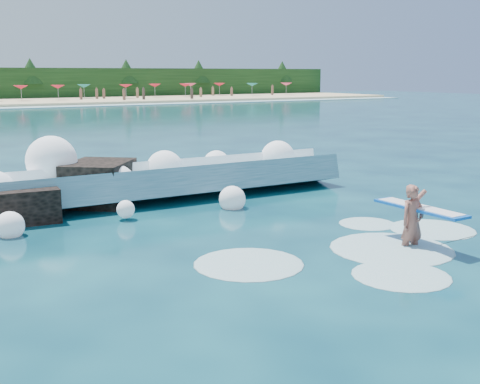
% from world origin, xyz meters
% --- Properties ---
extents(ground, '(200.00, 200.00, 0.00)m').
position_xyz_m(ground, '(0.00, 0.00, 0.00)').
color(ground, '#072739').
rests_on(ground, ground).
extents(breaking_wave, '(17.99, 2.80, 1.55)m').
position_xyz_m(breaking_wave, '(-0.67, 7.81, 0.54)').
color(breaking_wave, teal).
rests_on(breaking_wave, ground).
extents(rock_cluster, '(8.80, 3.51, 1.59)m').
position_xyz_m(rock_cluster, '(-3.33, 7.50, 0.50)').
color(rock_cluster, black).
rests_on(rock_cluster, ground).
extents(surfer_with_board, '(0.94, 2.97, 1.85)m').
position_xyz_m(surfer_with_board, '(4.69, -0.80, 0.68)').
color(surfer_with_board, '#985547').
rests_on(surfer_with_board, ground).
extents(wave_spray, '(15.45, 4.62, 2.34)m').
position_xyz_m(wave_spray, '(-1.56, 7.77, 1.04)').
color(wave_spray, white).
rests_on(wave_spray, ground).
extents(surf_foam, '(9.18, 5.49, 0.15)m').
position_xyz_m(surf_foam, '(3.82, -0.48, 0.00)').
color(surf_foam, silver).
rests_on(surf_foam, ground).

